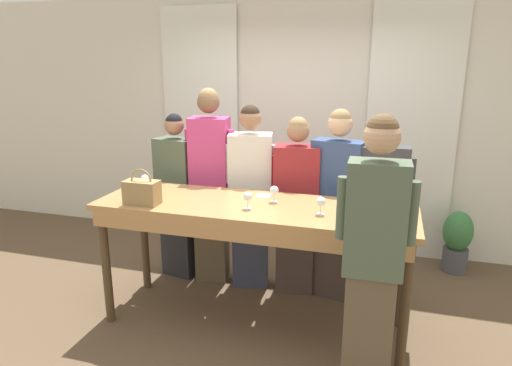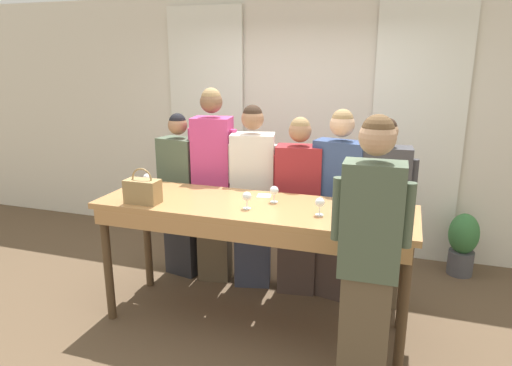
{
  "view_description": "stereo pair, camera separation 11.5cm",
  "coord_description": "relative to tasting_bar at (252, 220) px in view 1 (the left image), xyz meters",
  "views": [
    {
      "loc": [
        0.97,
        -3.2,
        2.12
      ],
      "look_at": [
        0.0,
        0.08,
        1.18
      ],
      "focal_mm": 32.0,
      "sensor_mm": 36.0,
      "label": 1
    },
    {
      "loc": [
        1.08,
        -3.16,
        2.12
      ],
      "look_at": [
        0.0,
        0.08,
        1.18
      ],
      "focal_mm": 32.0,
      "sensor_mm": 36.0,
      "label": 2
    }
  ],
  "objects": [
    {
      "name": "guest_beige_cap",
      "position": [
        0.93,
        0.68,
        -0.07
      ],
      "size": [
        0.55,
        0.25,
        1.66
      ],
      "color": "brown",
      "rests_on": "ground_plane"
    },
    {
      "name": "potted_plant",
      "position": [
        1.7,
        1.53,
        -0.57
      ],
      "size": [
        0.29,
        0.29,
        0.64
      ],
      "color": "#4C4C51",
      "rests_on": "ground_plane"
    },
    {
      "name": "wine_glass_center_right",
      "position": [
        0.14,
        0.13,
        0.21
      ],
      "size": [
        0.07,
        0.07,
        0.13
      ],
      "color": "white",
      "rests_on": "tasting_bar"
    },
    {
      "name": "curtain_panel_right",
      "position": [
        1.18,
        1.8,
        0.43
      ],
      "size": [
        0.91,
        0.03,
        2.69
      ],
      "color": "white",
      "rests_on": "ground_plane"
    },
    {
      "name": "wine_glass_front_right",
      "position": [
        1.06,
        -0.02,
        0.21
      ],
      "size": [
        0.07,
        0.07,
        0.13
      ],
      "color": "white",
      "rests_on": "tasting_bar"
    },
    {
      "name": "wine_glass_front_mid",
      "position": [
        -1.01,
        0.16,
        0.21
      ],
      "size": [
        0.07,
        0.07,
        0.13
      ],
      "color": "white",
      "rests_on": "tasting_bar"
    },
    {
      "name": "guest_olive_jacket",
      "position": [
        -0.97,
        0.68,
        -0.09
      ],
      "size": [
        0.5,
        0.29,
        1.62
      ],
      "color": "#28282D",
      "rests_on": "ground_plane"
    },
    {
      "name": "tasting_bar",
      "position": [
        0.0,
        0.0,
        0.0
      ],
      "size": [
        2.46,
        0.76,
        1.03
      ],
      "color": "#B27F4C",
      "rests_on": "ground_plane"
    },
    {
      "name": "guest_cream_sweater",
      "position": [
        -0.22,
        0.68,
        -0.03
      ],
      "size": [
        0.5,
        0.33,
        1.72
      ],
      "color": "#383D51",
      "rests_on": "ground_plane"
    },
    {
      "name": "wine_glass_center_left",
      "position": [
        -0.01,
        -0.09,
        0.21
      ],
      "size": [
        0.07,
        0.07,
        0.13
      ],
      "color": "white",
      "rests_on": "tasting_bar"
    },
    {
      "name": "ground_plane",
      "position": [
        0.0,
        0.03,
        -0.91
      ],
      "size": [
        18.0,
        18.0,
        0.0
      ],
      "primitive_type": "plane",
      "color": "brown"
    },
    {
      "name": "curtain_panel_left",
      "position": [
        -1.18,
        1.8,
        0.43
      ],
      "size": [
        0.91,
        0.03,
        2.69
      ],
      "color": "white",
      "rests_on": "ground_plane"
    },
    {
      "name": "guest_navy_coat",
      "position": [
        0.57,
        0.68,
        -0.03
      ],
      "size": [
        0.55,
        0.3,
        1.71
      ],
      "color": "#473833",
      "rests_on": "ground_plane"
    },
    {
      "name": "wine_glass_front_left",
      "position": [
        0.53,
        -0.06,
        0.21
      ],
      "size": [
        0.07,
        0.07,
        0.13
      ],
      "color": "white",
      "rests_on": "tasting_bar"
    },
    {
      "name": "napkin",
      "position": [
        0.02,
        0.26,
        0.12
      ],
      "size": [
        0.13,
        0.13,
        0.0
      ],
      "color": "white",
      "rests_on": "tasting_bar"
    },
    {
      "name": "wall_back",
      "position": [
        0.0,
        1.87,
        0.49
      ],
      "size": [
        12.0,
        0.06,
        2.8
      ],
      "color": "silver",
      "rests_on": "ground_plane"
    },
    {
      "name": "guest_pink_top",
      "position": [
        -0.62,
        0.68,
        0.05
      ],
      "size": [
        0.47,
        0.31,
        1.86
      ],
      "color": "brown",
      "rests_on": "ground_plane"
    },
    {
      "name": "wine_glass_center_mid",
      "position": [
        0.74,
        -0.02,
        0.21
      ],
      "size": [
        0.07,
        0.07,
        0.13
      ],
      "color": "white",
      "rests_on": "tasting_bar"
    },
    {
      "name": "host_pouring",
      "position": [
        0.93,
        -0.58,
        0.06
      ],
      "size": [
        0.46,
        0.22,
        1.83
      ],
      "color": "brown",
      "rests_on": "ground_plane"
    },
    {
      "name": "guest_striped_shirt",
      "position": [
        0.21,
        0.68,
        -0.08
      ],
      "size": [
        0.52,
        0.29,
        1.64
      ],
      "color": "#473833",
      "rests_on": "ground_plane"
    },
    {
      "name": "wine_bottle",
      "position": [
        0.97,
        0.27,
        0.24
      ],
      "size": [
        0.08,
        0.08,
        0.33
      ],
      "color": "black",
      "rests_on": "tasting_bar"
    },
    {
      "name": "handbag",
      "position": [
        -0.82,
        -0.21,
        0.21
      ],
      "size": [
        0.27,
        0.14,
        0.28
      ],
      "color": "#997A4C",
      "rests_on": "tasting_bar"
    }
  ]
}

